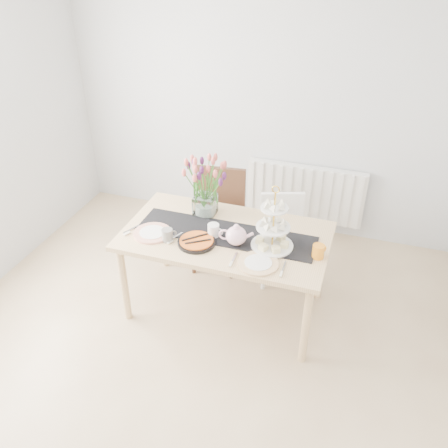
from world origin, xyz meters
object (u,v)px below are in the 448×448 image
(teapot, at_px, (236,236))
(cream_jug, at_px, (267,238))
(tulip_vase, at_px, (205,177))
(mug_white, at_px, (213,231))
(chair_brown, at_px, (218,211))
(cake_stand, at_px, (273,232))
(mug_grey, at_px, (167,235))
(dining_table, at_px, (226,242))
(radiator, at_px, (305,193))
(plate_left, at_px, (152,233))
(tart_tin, at_px, (197,242))
(chair_white, at_px, (282,231))
(plate_right, at_px, (258,263))
(mug_orange, at_px, (318,251))

(teapot, bearing_deg, cream_jug, 16.64)
(tulip_vase, relative_size, mug_white, 5.84)
(chair_brown, relative_size, mug_white, 8.71)
(cream_jug, bearing_deg, cake_stand, -37.82)
(teapot, xyz_separation_m, cream_jug, (0.21, 0.10, -0.04))
(mug_grey, bearing_deg, cake_stand, -29.97)
(cake_stand, bearing_deg, dining_table, 171.45)
(radiator, xyz_separation_m, cream_jug, (-0.07, -1.41, 0.34))
(chair_brown, relative_size, plate_left, 3.13)
(cake_stand, bearing_deg, plate_left, -172.60)
(mug_grey, distance_m, plate_left, 0.16)
(cake_stand, relative_size, mug_white, 4.34)
(tulip_vase, relative_size, tart_tin, 2.17)
(teapot, bearing_deg, tulip_vase, 128.51)
(chair_white, relative_size, cream_jug, 9.15)
(chair_white, height_order, plate_right, chair_white)
(tulip_vase, height_order, cream_jug, tulip_vase)
(cake_stand, xyz_separation_m, mug_grey, (-0.77, -0.17, -0.08))
(plate_left, bearing_deg, cake_stand, 7.40)
(mug_white, xyz_separation_m, plate_right, (0.42, -0.23, -0.05))
(plate_right, bearing_deg, cream_jug, 91.92)
(chair_brown, bearing_deg, chair_white, -7.27)
(chair_brown, bearing_deg, radiator, 41.90)
(chair_white, bearing_deg, tulip_vase, -165.48)
(mug_white, bearing_deg, tulip_vase, 121.99)
(dining_table, distance_m, chair_brown, 0.71)
(cream_jug, height_order, plate_left, cream_jug)
(chair_white, bearing_deg, tart_tin, -140.57)
(cake_stand, relative_size, teapot, 1.83)
(tart_tin, height_order, mug_orange, mug_orange)
(plate_right, bearing_deg, tulip_vase, 138.21)
(chair_brown, distance_m, plate_right, 1.14)
(chair_brown, distance_m, chair_white, 0.62)
(radiator, distance_m, mug_orange, 1.56)
(chair_brown, relative_size, teapot, 3.67)
(radiator, distance_m, tulip_vase, 1.48)
(plate_right, bearing_deg, mug_white, 150.69)
(plate_left, xyz_separation_m, plate_right, (0.88, -0.12, -0.00))
(radiator, distance_m, tart_tin, 1.72)
(dining_table, xyz_separation_m, tulip_vase, (-0.26, 0.24, 0.42))
(chair_brown, relative_size, plate_right, 3.18)
(cream_jug, bearing_deg, chair_brown, 137.43)
(plate_left, bearing_deg, radiator, 59.26)
(tart_tin, relative_size, mug_white, 2.69)
(tart_tin, bearing_deg, tulip_vase, 101.55)
(radiator, bearing_deg, dining_table, -105.78)
(mug_grey, distance_m, plate_right, 0.74)
(plate_left, bearing_deg, tart_tin, -2.51)
(radiator, xyz_separation_m, mug_orange, (0.33, -1.48, 0.35))
(cream_jug, bearing_deg, chair_white, 94.27)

